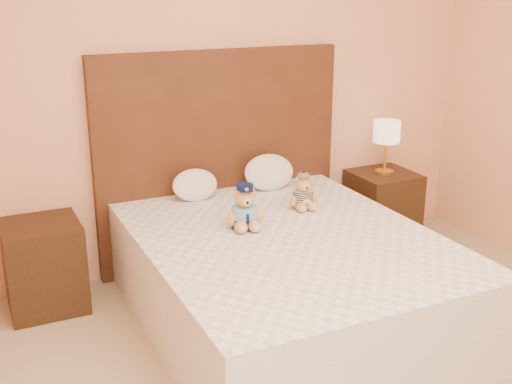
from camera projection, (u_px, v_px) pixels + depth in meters
room_walls at (377, 12)px, 2.61m from camera, size 4.04×4.52×2.72m
bed at (287, 280)px, 3.73m from camera, size 1.60×2.00×0.55m
headboard at (220, 159)px, 4.45m from camera, size 1.75×0.08×1.50m
nightstand_left at (44, 266)px, 3.91m from camera, size 0.45×0.45×0.55m
nightstand_right at (382, 207)px, 4.92m from camera, size 0.45×0.45×0.55m
lamp at (387, 134)px, 4.74m from camera, size 0.20×0.20×0.40m
teddy_police at (245, 207)px, 3.72m from camera, size 0.26×0.26×0.26m
teddy_prisoner at (303, 192)px, 4.05m from camera, size 0.21×0.21×0.22m
pillow_left at (195, 183)px, 4.22m from camera, size 0.31×0.20×0.22m
pillow_right at (269, 171)px, 4.43m from camera, size 0.37×0.24×0.26m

